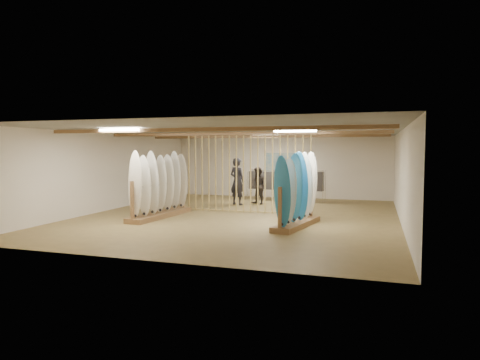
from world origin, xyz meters
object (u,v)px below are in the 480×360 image
(rack_left, at_px, (160,195))
(rack_right, at_px, (297,202))
(clothing_rack_a, at_px, (262,180))
(clothing_rack_b, at_px, (309,181))
(shopper_b, at_px, (258,183))
(shopper_a, at_px, (237,178))

(rack_left, height_order, rack_right, rack_left)
(clothing_rack_a, distance_m, clothing_rack_b, 2.07)
(rack_left, height_order, clothing_rack_b, rack_left)
(shopper_b, bearing_deg, rack_left, -85.38)
(rack_left, bearing_deg, shopper_b, 67.81)
(rack_right, xyz_separation_m, shopper_b, (-2.39, 4.57, 0.15))
(clothing_rack_a, distance_m, shopper_a, 1.89)
(clothing_rack_a, relative_size, clothing_rack_b, 0.98)
(rack_right, xyz_separation_m, shopper_a, (-3.14, 4.15, 0.36))
(rack_right, height_order, clothing_rack_a, rack_right)
(rack_left, distance_m, clothing_rack_b, 6.67)
(rack_right, relative_size, clothing_rack_b, 1.89)
(rack_right, bearing_deg, clothing_rack_a, 124.20)
(rack_left, relative_size, shopper_b, 1.81)
(rack_left, height_order, clothing_rack_a, rack_left)
(clothing_rack_b, relative_size, shopper_b, 0.81)
(shopper_a, bearing_deg, shopper_b, -128.89)
(rack_left, distance_m, clothing_rack_a, 5.91)
(shopper_a, relative_size, shopper_b, 1.25)
(rack_right, bearing_deg, shopper_a, 137.88)
(rack_left, bearing_deg, shopper_a, 74.66)
(clothing_rack_b, relative_size, shopper_a, 0.65)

